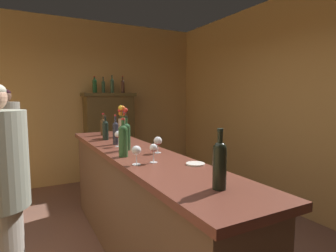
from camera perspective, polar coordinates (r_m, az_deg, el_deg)
name	(u,v)px	position (r m, az deg, el deg)	size (l,w,h in m)	color
wall_back	(65,102)	(5.31, -20.58, 4.62)	(5.17, 0.12, 2.98)	tan
wall_right	(319,105)	(3.93, 28.88, 3.87)	(0.12, 6.23, 2.98)	tan
bar_counter	(137,205)	(2.79, -6.48, -16.02)	(0.59, 3.20, 1.08)	brown
display_cabinet	(109,136)	(5.21, -12.10, -2.04)	(0.94, 0.42, 1.66)	brown
wine_bottle_malbec	(220,163)	(1.56, 10.70, -7.48)	(0.08, 0.08, 0.34)	black
wine_bottle_chardonnay	(103,126)	(3.79, -13.30, 0.04)	(0.08, 0.08, 0.30)	#432F19
wine_bottle_riesling	(105,129)	(3.37, -12.89, -0.68)	(0.07, 0.07, 0.29)	black
wine_bottle_rose	(123,139)	(2.38, -9.32, -2.74)	(0.08, 0.08, 0.33)	#284F28
wine_bottle_merlot	(126,135)	(2.67, -8.64, -1.93)	(0.08, 0.08, 0.33)	#264E2C
wine_bottle_pinot	(116,132)	(3.02, -10.87, -1.21)	(0.06, 0.06, 0.32)	#262731
wine_glass_front	(118,135)	(2.89, -10.27, -1.89)	(0.08, 0.08, 0.17)	white
wine_glass_mid	(136,151)	(2.10, -6.60, -5.18)	(0.07, 0.07, 0.15)	white
wine_glass_rear	(158,142)	(2.52, -2.12, -3.28)	(0.08, 0.08, 0.15)	white
wine_glass_spare	(153,149)	(2.15, -3.04, -4.80)	(0.06, 0.06, 0.15)	white
flower_arrangement	(123,121)	(3.60, -9.43, 1.09)	(0.12, 0.14, 0.41)	tan
cheese_plate	(195,164)	(2.12, 5.72, -7.84)	(0.14, 0.14, 0.01)	white
display_bottle_left	(95,85)	(5.10, -15.02, 8.21)	(0.08, 0.08, 0.29)	#153E20
display_bottle_midleft	(103,86)	(5.14, -13.30, 8.09)	(0.06, 0.06, 0.29)	#294531
display_bottle_center	(112,85)	(5.18, -11.56, 8.34)	(0.07, 0.07, 0.32)	#2E4734
display_bottle_midright	(123,86)	(5.24, -9.40, 8.24)	(0.07, 0.07, 0.32)	#43271F
patron_near_entrance	(7,148)	(4.12, -30.50, -4.02)	(0.35, 0.35, 1.69)	#353537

